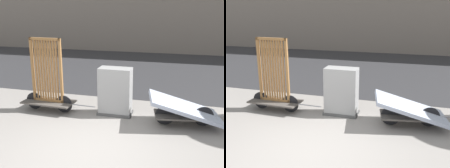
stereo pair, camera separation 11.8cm
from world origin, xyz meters
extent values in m
plane|color=gray|center=(0.00, 0.00, 0.00)|extent=(60.00, 60.00, 0.00)
cube|color=#2D2D30|center=(0.00, 8.38, 0.00)|extent=(56.00, 9.66, 0.01)
cube|color=#4C4742|center=(-1.93, 1.96, 0.28)|extent=(1.54, 0.76, 0.04)
cylinder|color=black|center=(-1.44, 1.94, 0.26)|extent=(0.51, 0.05, 0.51)
cylinder|color=black|center=(-2.42, 1.98, 0.26)|extent=(0.51, 0.05, 0.51)
cylinder|color=gray|center=(-0.83, 1.92, 0.28)|extent=(0.70, 0.06, 0.03)
cube|color=olive|center=(-1.93, 1.96, 0.33)|extent=(0.97, 0.11, 0.07)
cube|color=olive|center=(-1.93, 1.96, 2.11)|extent=(0.97, 0.11, 0.07)
cube|color=olive|center=(-2.38, 1.98, 1.22)|extent=(0.07, 0.07, 1.85)
cube|color=olive|center=(-1.48, 1.94, 1.22)|extent=(0.07, 0.07, 1.85)
cube|color=olive|center=(-2.26, 1.97, 1.22)|extent=(0.04, 0.05, 1.78)
cube|color=olive|center=(-2.18, 1.97, 1.22)|extent=(0.04, 0.05, 1.78)
cube|color=olive|center=(-2.10, 1.97, 1.22)|extent=(0.04, 0.05, 1.78)
cube|color=olive|center=(-2.01, 1.96, 1.22)|extent=(0.04, 0.05, 1.78)
cube|color=olive|center=(-1.93, 1.96, 1.22)|extent=(0.04, 0.05, 1.78)
cube|color=olive|center=(-1.85, 1.96, 1.22)|extent=(0.04, 0.05, 1.78)
cube|color=olive|center=(-1.76, 1.95, 1.22)|extent=(0.04, 0.05, 1.78)
cube|color=olive|center=(-1.68, 1.95, 1.22)|extent=(0.04, 0.05, 1.78)
cube|color=olive|center=(-1.60, 1.95, 1.22)|extent=(0.04, 0.05, 1.78)
cube|color=#4C4742|center=(1.93, 1.96, 0.28)|extent=(1.61, 0.97, 0.04)
cylinder|color=black|center=(2.41, 2.05, 0.26)|extent=(0.51, 0.13, 0.51)
cylinder|color=black|center=(1.45, 1.87, 0.26)|extent=(0.51, 0.13, 0.51)
cube|color=#9EA8BC|center=(1.93, 1.96, 0.48)|extent=(1.97, 1.41, 0.64)
cube|color=#4C4C4C|center=(0.03, 2.21, 0.04)|extent=(0.96, 0.53, 0.08)
cube|color=gray|center=(0.03, 2.21, 0.68)|extent=(0.90, 0.47, 1.35)
camera|label=1|loc=(1.77, -4.57, 2.93)|focal=42.00mm
camera|label=2|loc=(1.88, -4.53, 2.93)|focal=42.00mm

